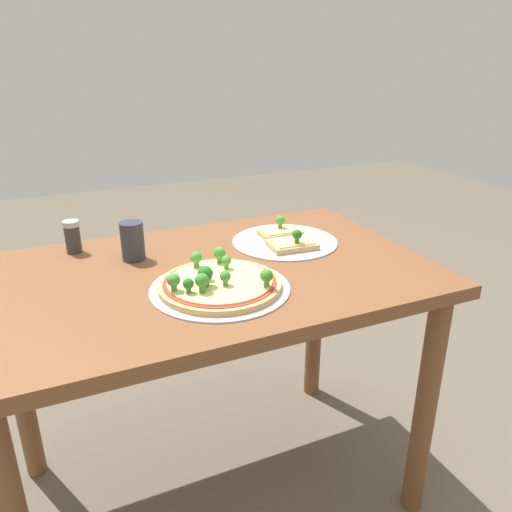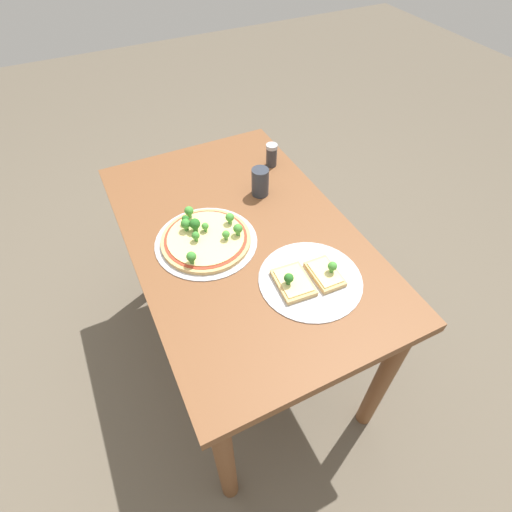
% 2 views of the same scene
% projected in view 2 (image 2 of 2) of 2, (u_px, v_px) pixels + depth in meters
% --- Properties ---
extents(ground_plane, '(8.00, 8.00, 0.00)m').
position_uv_depth(ground_plane, '(245.00, 347.00, 1.90)').
color(ground_plane, brown).
extents(dining_table, '(1.16, 0.73, 0.75)m').
position_uv_depth(dining_table, '(242.00, 256.00, 1.43)').
color(dining_table, brown).
rests_on(dining_table, ground_plane).
extents(pizza_tray_whole, '(0.34, 0.34, 0.07)m').
position_uv_depth(pizza_tray_whole, '(206.00, 238.00, 1.31)').
color(pizza_tray_whole, '#B7B7BC').
rests_on(pizza_tray_whole, dining_table).
extents(pizza_tray_slice, '(0.32, 0.32, 0.06)m').
position_uv_depth(pizza_tray_slice, '(309.00, 279.00, 1.20)').
color(pizza_tray_slice, '#B7B7BC').
rests_on(pizza_tray_slice, dining_table).
extents(drinking_cup, '(0.06, 0.06, 0.11)m').
position_uv_depth(drinking_cup, '(260.00, 182.00, 1.45)').
color(drinking_cup, '#2D333D').
rests_on(drinking_cup, dining_table).
extents(condiment_shaker, '(0.05, 0.05, 0.09)m').
position_uv_depth(condiment_shaker, '(272.00, 155.00, 1.58)').
color(condiment_shaker, '#333338').
rests_on(condiment_shaker, dining_table).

